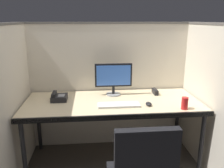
% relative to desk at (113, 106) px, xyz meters
% --- Properties ---
extents(cubicle_partition_rear, '(2.21, 0.06, 1.57)m').
position_rel_desk_xyz_m(cubicle_partition_rear, '(0.00, 0.46, 0.10)').
color(cubicle_partition_rear, beige).
rests_on(cubicle_partition_rear, ground).
extents(cubicle_partition_left, '(0.06, 1.41, 1.57)m').
position_rel_desk_xyz_m(cubicle_partition_left, '(-0.99, -0.09, 0.10)').
color(cubicle_partition_left, beige).
rests_on(cubicle_partition_left, ground).
extents(cubicle_partition_right, '(0.06, 1.41, 1.57)m').
position_rel_desk_xyz_m(cubicle_partition_right, '(0.99, -0.09, 0.10)').
color(cubicle_partition_right, beige).
rests_on(cubicle_partition_right, ground).
extents(desk, '(1.90, 0.80, 0.74)m').
position_rel_desk_xyz_m(desk, '(0.00, 0.00, 0.00)').
color(desk, beige).
rests_on(desk, ground).
extents(monitor_center, '(0.43, 0.17, 0.37)m').
position_rel_desk_xyz_m(monitor_center, '(0.03, 0.23, 0.27)').
color(monitor_center, gray).
rests_on(monitor_center, desk).
extents(keyboard_main, '(0.43, 0.15, 0.02)m').
position_rel_desk_xyz_m(keyboard_main, '(0.05, -0.14, 0.06)').
color(keyboard_main, silver).
rests_on(keyboard_main, desk).
extents(computer_mouse, '(0.06, 0.10, 0.04)m').
position_rel_desk_xyz_m(computer_mouse, '(0.36, -0.16, 0.07)').
color(computer_mouse, black).
rests_on(computer_mouse, desk).
extents(red_stapler, '(0.04, 0.15, 0.06)m').
position_rel_desk_xyz_m(red_stapler, '(0.53, 0.22, 0.08)').
color(red_stapler, black).
rests_on(red_stapler, desk).
extents(soda_can, '(0.07, 0.07, 0.12)m').
position_rel_desk_xyz_m(soda_can, '(0.69, -0.29, 0.11)').
color(soda_can, red).
rests_on(soda_can, desk).
extents(desk_phone, '(0.17, 0.19, 0.09)m').
position_rel_desk_xyz_m(desk_phone, '(-0.59, 0.10, 0.08)').
color(desk_phone, black).
rests_on(desk_phone, desk).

